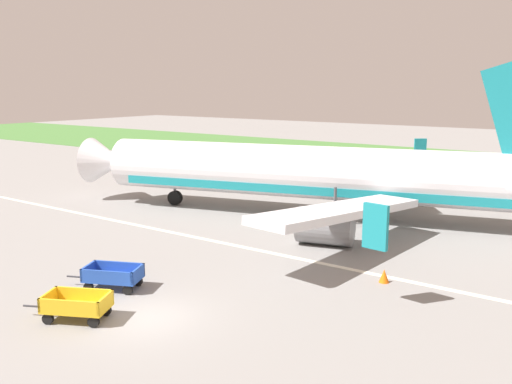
{
  "coord_description": "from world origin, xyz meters",
  "views": [
    {
      "loc": [
        15.24,
        -14.21,
        9.1
      ],
      "look_at": [
        -3.24,
        12.22,
        2.8
      ],
      "focal_mm": 38.27,
      "sensor_mm": 36.0,
      "label": 1
    }
  ],
  "objects_px": {
    "baggage_cart_second_in_row": "(113,276)",
    "traffic_cone_near_plane": "(384,276)",
    "airplane": "(321,174)",
    "baggage_cart_nearest": "(77,305)"
  },
  "relations": [
    {
      "from": "airplane",
      "to": "traffic_cone_near_plane",
      "type": "height_order",
      "value": "airplane"
    },
    {
      "from": "baggage_cart_nearest",
      "to": "traffic_cone_near_plane",
      "type": "distance_m",
      "value": 13.75
    },
    {
      "from": "airplane",
      "to": "baggage_cart_nearest",
      "type": "xyz_separation_m",
      "value": [
        0.39,
        -20.85,
        -2.45
      ]
    },
    {
      "from": "airplane",
      "to": "traffic_cone_near_plane",
      "type": "bearing_deg",
      "value": -48.65
    },
    {
      "from": "baggage_cart_second_in_row",
      "to": "traffic_cone_near_plane",
      "type": "bearing_deg",
      "value": 38.66
    },
    {
      "from": "traffic_cone_near_plane",
      "to": "baggage_cart_nearest",
      "type": "bearing_deg",
      "value": -127.39
    },
    {
      "from": "airplane",
      "to": "baggage_cart_nearest",
      "type": "height_order",
      "value": "airplane"
    },
    {
      "from": "baggage_cart_second_in_row",
      "to": "traffic_cone_near_plane",
      "type": "relative_size",
      "value": 5.57
    },
    {
      "from": "airplane",
      "to": "traffic_cone_near_plane",
      "type": "relative_size",
      "value": 58.37
    },
    {
      "from": "baggage_cart_second_in_row",
      "to": "airplane",
      "type": "bearing_deg",
      "value": 86.54
    }
  ]
}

